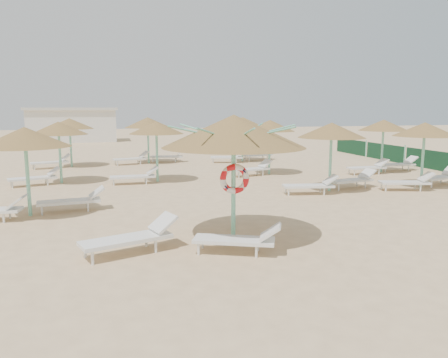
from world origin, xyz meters
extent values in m
plane|color=#D8B584|center=(0.00, 0.00, 0.00)|extent=(120.00, 120.00, 0.00)
cylinder|color=#78D1B1|center=(0.37, 0.30, 1.29)|extent=(0.11, 0.11, 2.58)
cone|color=olive|center=(0.37, 0.30, 2.70)|extent=(3.44, 3.44, 0.77)
cylinder|color=#78D1B1|center=(0.37, 0.30, 2.43)|extent=(0.20, 0.20, 0.12)
cylinder|color=#78D1B1|center=(1.16, 0.30, 2.65)|extent=(1.55, 0.04, 0.39)
cylinder|color=#78D1B1|center=(0.93, 0.86, 2.65)|extent=(1.13, 1.13, 0.39)
cylinder|color=#78D1B1|center=(0.37, 1.09, 2.65)|extent=(0.04, 1.55, 0.39)
cylinder|color=#78D1B1|center=(-0.19, 0.86, 2.65)|extent=(1.13, 1.13, 0.39)
cylinder|color=#78D1B1|center=(-0.42, 0.30, 2.65)|extent=(1.55, 0.04, 0.39)
cylinder|color=#78D1B1|center=(-0.19, -0.26, 2.65)|extent=(1.13, 1.13, 0.39)
cylinder|color=#78D1B1|center=(0.37, -0.49, 2.65)|extent=(0.04, 1.55, 0.39)
cylinder|color=#78D1B1|center=(0.93, -0.26, 2.65)|extent=(1.13, 1.13, 0.39)
torus|color=red|center=(0.37, 0.20, 1.56)|extent=(0.73, 0.15, 0.73)
cylinder|color=white|center=(-2.93, -0.62, 0.15)|extent=(0.06, 0.06, 0.30)
cylinder|color=white|center=(-3.11, -0.12, 0.15)|extent=(0.06, 0.06, 0.30)
cylinder|color=white|center=(-1.58, -0.15, 0.15)|extent=(0.06, 0.06, 0.30)
cylinder|color=white|center=(-1.75, 0.35, 0.15)|extent=(0.06, 0.06, 0.30)
cube|color=white|center=(-2.22, -0.09, 0.34)|extent=(2.12, 1.28, 0.08)
cube|color=white|center=(-1.36, 0.20, 0.59)|extent=(0.70, 0.77, 0.39)
cylinder|color=white|center=(-0.67, -0.55, 0.13)|extent=(0.06, 0.06, 0.27)
cylinder|color=white|center=(-0.49, -0.11, 0.13)|extent=(0.06, 0.06, 0.27)
cylinder|color=white|center=(0.51, -1.05, 0.13)|extent=(0.06, 0.06, 0.27)
cylinder|color=white|center=(0.70, -0.61, 0.13)|extent=(0.06, 0.06, 0.27)
cube|color=white|center=(0.12, -0.63, 0.31)|extent=(1.90, 1.25, 0.08)
cube|color=white|center=(0.87, -0.94, 0.53)|extent=(0.65, 0.71, 0.35)
cylinder|color=#78D1B1|center=(-4.93, 4.23, 1.15)|extent=(0.11, 0.11, 2.30)
cone|color=olive|center=(-4.93, 4.23, 2.39)|extent=(2.63, 2.63, 0.59)
cylinder|color=#78D1B1|center=(-4.93, 4.23, 2.15)|extent=(0.20, 0.20, 0.12)
cylinder|color=white|center=(-5.52, 3.52, 0.14)|extent=(0.06, 0.06, 0.28)
cylinder|color=white|center=(-5.46, 4.02, 0.14)|extent=(0.06, 0.06, 0.28)
cube|color=white|center=(-5.19, 3.73, 0.56)|extent=(0.55, 0.65, 0.36)
cylinder|color=white|center=(-4.60, 4.19, 0.14)|extent=(0.06, 0.06, 0.28)
cylinder|color=white|center=(-4.66, 4.69, 0.14)|extent=(0.06, 0.06, 0.28)
cylinder|color=white|center=(-3.26, 4.35, 0.14)|extent=(0.06, 0.06, 0.28)
cylinder|color=white|center=(-3.32, 4.85, 0.14)|extent=(0.06, 0.06, 0.28)
cube|color=white|center=(-3.83, 4.53, 0.32)|extent=(1.96, 0.84, 0.08)
cube|color=white|center=(-2.99, 4.63, 0.56)|extent=(0.55, 0.65, 0.36)
cylinder|color=#78D1B1|center=(-4.64, 10.16, 1.15)|extent=(0.11, 0.11, 2.30)
cone|color=olive|center=(-4.64, 10.16, 2.38)|extent=(2.44, 2.44, 0.55)
cylinder|color=#78D1B1|center=(-4.64, 10.16, 2.15)|extent=(0.20, 0.20, 0.12)
cylinder|color=white|center=(-6.43, 9.29, 0.14)|extent=(0.06, 0.06, 0.28)
cylinder|color=white|center=(-6.57, 9.77, 0.14)|extent=(0.06, 0.06, 0.28)
cylinder|color=white|center=(-5.14, 9.67, 0.14)|extent=(0.06, 0.06, 0.28)
cylinder|color=white|center=(-5.28, 10.15, 0.14)|extent=(0.06, 0.06, 0.28)
cube|color=white|center=(-5.74, 9.76, 0.32)|extent=(2.00, 1.13, 0.08)
cube|color=white|center=(-4.92, 9.99, 0.56)|extent=(0.63, 0.71, 0.36)
cylinder|color=#78D1B1|center=(-4.66, 15.67, 1.15)|extent=(0.11, 0.11, 2.30)
cone|color=olive|center=(-4.66, 15.67, 2.39)|extent=(2.56, 2.56, 0.58)
cylinder|color=#78D1B1|center=(-4.66, 15.67, 2.15)|extent=(0.20, 0.20, 0.12)
cylinder|color=white|center=(-6.45, 14.80, 0.14)|extent=(0.06, 0.06, 0.28)
cylinder|color=white|center=(-6.60, 15.28, 0.14)|extent=(0.06, 0.06, 0.28)
cylinder|color=white|center=(-5.16, 15.20, 0.14)|extent=(0.06, 0.06, 0.28)
cylinder|color=white|center=(-5.31, 15.67, 0.14)|extent=(0.06, 0.06, 0.28)
cube|color=white|center=(-5.76, 15.27, 0.32)|extent=(2.00, 1.15, 0.08)
cube|color=white|center=(-4.95, 15.52, 0.56)|extent=(0.64, 0.72, 0.36)
cylinder|color=#78D1B1|center=(-0.54, 9.55, 1.15)|extent=(0.11, 0.11, 2.30)
cone|color=olive|center=(-0.54, 9.55, 2.38)|extent=(2.38, 2.38, 0.54)
cylinder|color=#78D1B1|center=(-0.54, 9.55, 2.15)|extent=(0.20, 0.20, 0.12)
cylinder|color=white|center=(-2.44, 8.88, 0.14)|extent=(0.06, 0.06, 0.28)
cylinder|color=white|center=(-2.45, 9.38, 0.14)|extent=(0.06, 0.06, 0.28)
cylinder|color=white|center=(-1.09, 8.91, 0.14)|extent=(0.06, 0.06, 0.28)
cylinder|color=white|center=(-1.10, 9.41, 0.14)|extent=(0.06, 0.06, 0.28)
cube|color=white|center=(-1.64, 9.15, 0.32)|extent=(1.91, 0.66, 0.08)
cube|color=white|center=(-0.79, 9.17, 0.56)|extent=(0.50, 0.61, 0.36)
cylinder|color=#78D1B1|center=(-0.38, 16.24, 1.15)|extent=(0.11, 0.11, 2.30)
cone|color=olive|center=(-0.38, 16.24, 2.39)|extent=(2.68, 2.68, 0.60)
cylinder|color=#78D1B1|center=(-0.38, 16.24, 2.15)|extent=(0.20, 0.20, 0.12)
cylinder|color=white|center=(-2.19, 15.40, 0.14)|extent=(0.06, 0.06, 0.28)
cylinder|color=white|center=(-2.31, 15.88, 0.14)|extent=(0.06, 0.06, 0.28)
cylinder|color=white|center=(-0.88, 15.73, 0.14)|extent=(0.06, 0.06, 0.28)
cylinder|color=white|center=(-1.01, 16.22, 0.14)|extent=(0.06, 0.06, 0.28)
cube|color=white|center=(-1.48, 15.84, 0.32)|extent=(1.99, 1.07, 0.08)
cube|color=white|center=(-0.65, 16.05, 0.56)|extent=(0.62, 0.70, 0.36)
cylinder|color=white|center=(-0.11, 16.50, 0.14)|extent=(0.06, 0.06, 0.28)
cylinder|color=white|center=(0.01, 16.98, 0.14)|extent=(0.06, 0.06, 0.28)
cylinder|color=white|center=(1.19, 16.16, 0.14)|extent=(0.06, 0.06, 0.28)
cylinder|color=white|center=(1.32, 16.65, 0.14)|extent=(0.06, 0.06, 0.28)
cube|color=white|center=(0.72, 16.54, 0.32)|extent=(1.99, 1.07, 0.08)
cube|color=white|center=(1.55, 16.33, 0.56)|extent=(0.62, 0.70, 0.36)
cylinder|color=#78D1B1|center=(5.78, 5.60, 1.15)|extent=(0.11, 0.11, 2.30)
cone|color=olive|center=(5.78, 5.60, 2.39)|extent=(2.59, 2.59, 0.58)
cylinder|color=#78D1B1|center=(5.78, 5.60, 2.15)|extent=(0.20, 0.20, 0.12)
cylinder|color=white|center=(3.85, 5.10, 0.14)|extent=(0.06, 0.06, 0.28)
cylinder|color=white|center=(3.94, 5.59, 0.14)|extent=(0.06, 0.06, 0.28)
cylinder|color=white|center=(5.18, 4.86, 0.14)|extent=(0.06, 0.06, 0.28)
cylinder|color=white|center=(5.27, 5.35, 0.14)|extent=(0.06, 0.06, 0.28)
cube|color=white|center=(4.68, 5.20, 0.32)|extent=(1.98, 0.95, 0.08)
cube|color=white|center=(5.52, 5.05, 0.56)|extent=(0.58, 0.68, 0.36)
cylinder|color=white|center=(6.14, 5.52, 0.14)|extent=(0.06, 0.06, 0.28)
cylinder|color=white|center=(6.05, 6.01, 0.14)|extent=(0.06, 0.06, 0.28)
cylinder|color=white|center=(7.47, 5.76, 0.14)|extent=(0.06, 0.06, 0.28)
cylinder|color=white|center=(7.38, 6.25, 0.14)|extent=(0.06, 0.06, 0.28)
cube|color=white|center=(6.88, 5.90, 0.32)|extent=(1.98, 0.95, 0.08)
cube|color=white|center=(7.72, 6.05, 0.56)|extent=(0.58, 0.68, 0.36)
cylinder|color=#78D1B1|center=(5.04, 10.42, 1.15)|extent=(0.11, 0.11, 2.30)
cone|color=olive|center=(5.04, 10.42, 2.38)|extent=(2.43, 2.43, 0.55)
cylinder|color=#78D1B1|center=(5.04, 10.42, 2.15)|extent=(0.20, 0.20, 0.12)
cylinder|color=white|center=(3.23, 9.58, 0.14)|extent=(0.06, 0.06, 0.28)
cylinder|color=white|center=(3.10, 10.06, 0.14)|extent=(0.06, 0.06, 0.28)
cylinder|color=white|center=(4.54, 9.92, 0.14)|extent=(0.06, 0.06, 0.28)
cylinder|color=white|center=(4.41, 10.41, 0.14)|extent=(0.06, 0.06, 0.28)
cube|color=white|center=(3.94, 10.02, 0.32)|extent=(2.00, 1.08, 0.08)
cube|color=white|center=(4.76, 10.24, 0.56)|extent=(0.62, 0.70, 0.36)
cylinder|color=#78D1B1|center=(5.24, 15.67, 1.15)|extent=(0.11, 0.11, 2.30)
cone|color=olive|center=(5.24, 15.67, 2.39)|extent=(2.62, 2.62, 0.59)
cylinder|color=#78D1B1|center=(5.24, 15.67, 2.15)|extent=(0.20, 0.20, 0.12)
cylinder|color=white|center=(3.30, 15.23, 0.14)|extent=(0.06, 0.06, 0.28)
cylinder|color=white|center=(3.43, 15.71, 0.14)|extent=(0.06, 0.06, 0.28)
cylinder|color=white|center=(4.61, 14.88, 0.14)|extent=(0.06, 0.06, 0.28)
cylinder|color=white|center=(4.74, 15.37, 0.14)|extent=(0.06, 0.06, 0.28)
cube|color=white|center=(4.14, 15.27, 0.32)|extent=(2.00, 1.08, 0.08)
cube|color=white|center=(4.96, 15.05, 0.56)|extent=(0.62, 0.70, 0.36)
cylinder|color=white|center=(5.63, 15.52, 0.14)|extent=(0.06, 0.06, 0.28)
cylinder|color=white|center=(5.50, 16.00, 0.14)|extent=(0.06, 0.06, 0.28)
cylinder|color=white|center=(6.94, 15.86, 0.14)|extent=(0.06, 0.06, 0.28)
cylinder|color=white|center=(6.81, 16.35, 0.14)|extent=(0.06, 0.06, 0.28)
cube|color=white|center=(6.34, 15.97, 0.32)|extent=(2.00, 1.08, 0.08)
cube|color=white|center=(7.16, 16.18, 0.56)|extent=(0.62, 0.70, 0.36)
cylinder|color=#78D1B1|center=(9.79, 5.36, 1.15)|extent=(0.11, 0.11, 2.30)
cone|color=olive|center=(9.79, 5.36, 2.38)|extent=(2.48, 2.48, 0.56)
cylinder|color=#78D1B1|center=(9.79, 5.36, 2.15)|extent=(0.20, 0.20, 0.12)
cylinder|color=white|center=(7.85, 4.93, 0.14)|extent=(0.06, 0.06, 0.28)
cylinder|color=white|center=(7.98, 5.41, 0.14)|extent=(0.06, 0.06, 0.28)
cylinder|color=white|center=(9.15, 4.57, 0.14)|extent=(0.06, 0.06, 0.28)
cylinder|color=white|center=(9.29, 5.06, 0.14)|extent=(0.06, 0.06, 0.28)
cube|color=white|center=(8.69, 4.96, 0.32)|extent=(2.00, 1.10, 0.08)
cube|color=white|center=(9.51, 4.74, 0.56)|extent=(0.63, 0.71, 0.36)
cylinder|color=white|center=(10.18, 5.21, 0.14)|extent=(0.06, 0.06, 0.28)
cylinder|color=white|center=(10.05, 5.69, 0.14)|extent=(0.06, 0.06, 0.28)
cylinder|color=white|center=(11.35, 6.04, 0.14)|extent=(0.06, 0.06, 0.28)
cube|color=white|center=(10.89, 5.66, 0.32)|extent=(2.00, 1.10, 0.08)
cylinder|color=#78D1B1|center=(10.75, 9.54, 1.15)|extent=(0.11, 0.11, 2.30)
cone|color=olive|center=(10.75, 9.54, 2.38)|extent=(2.45, 2.45, 0.55)
cylinder|color=#78D1B1|center=(10.75, 9.54, 2.15)|extent=(0.20, 0.20, 0.12)
cylinder|color=white|center=(8.85, 8.88, 0.14)|extent=(0.06, 0.06, 0.28)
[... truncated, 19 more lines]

